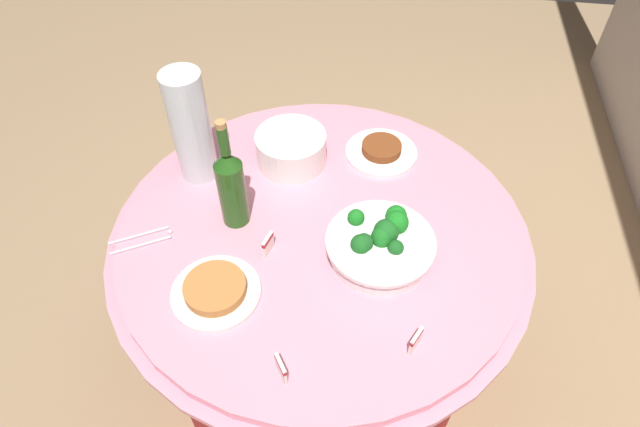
# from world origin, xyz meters

# --- Properties ---
(ground_plane) EXTENTS (6.00, 6.00, 0.00)m
(ground_plane) POSITION_xyz_m (0.00, 0.00, 0.00)
(ground_plane) COLOR #9E7F5B
(buffet_table) EXTENTS (1.16, 1.16, 0.74)m
(buffet_table) POSITION_xyz_m (0.00, 0.00, 0.38)
(buffet_table) COLOR maroon
(buffet_table) RESTS_ON ground_plane
(broccoli_bowl) EXTENTS (0.28, 0.28, 0.11)m
(broccoli_bowl) POSITION_xyz_m (0.07, 0.17, 0.78)
(broccoli_bowl) COLOR white
(broccoli_bowl) RESTS_ON buffet_table
(plate_stack) EXTENTS (0.21, 0.21, 0.10)m
(plate_stack) POSITION_xyz_m (-0.24, -0.12, 0.79)
(plate_stack) COLOR white
(plate_stack) RESTS_ON buffet_table
(wine_bottle) EXTENTS (0.07, 0.07, 0.34)m
(wine_bottle) POSITION_xyz_m (0.01, -0.23, 0.87)
(wine_bottle) COLOR #215118
(wine_bottle) RESTS_ON buffet_table
(decorative_fruit_vase) EXTENTS (0.11, 0.11, 0.34)m
(decorative_fruit_vase) POSITION_xyz_m (-0.16, -0.39, 0.89)
(decorative_fruit_vase) COLOR silver
(decorative_fruit_vase) RESTS_ON buffet_table
(serving_tongs) EXTENTS (0.12, 0.16, 0.01)m
(serving_tongs) POSITION_xyz_m (0.12, -0.46, 0.74)
(serving_tongs) COLOR silver
(serving_tongs) RESTS_ON buffet_table
(food_plate_peanuts) EXTENTS (0.22, 0.22, 0.04)m
(food_plate_peanuts) POSITION_xyz_m (0.26, -0.22, 0.76)
(food_plate_peanuts) COLOR white
(food_plate_peanuts) RESTS_ON buffet_table
(food_plate_stir_fry) EXTENTS (0.22, 0.22, 0.04)m
(food_plate_stir_fry) POSITION_xyz_m (-0.32, 0.14, 0.75)
(food_plate_stir_fry) COLOR white
(food_plate_stir_fry) RESTS_ON buffet_table
(label_placard_front) EXTENTS (0.05, 0.04, 0.05)m
(label_placard_front) POSITION_xyz_m (0.44, -0.02, 0.77)
(label_placard_front) COLOR white
(label_placard_front) RESTS_ON buffet_table
(label_placard_mid) EXTENTS (0.05, 0.03, 0.05)m
(label_placard_mid) POSITION_xyz_m (0.33, 0.27, 0.77)
(label_placard_mid) COLOR white
(label_placard_mid) RESTS_ON buffet_table
(label_placard_rear) EXTENTS (0.05, 0.02, 0.05)m
(label_placard_rear) POSITION_xyz_m (0.11, -0.12, 0.77)
(label_placard_rear) COLOR white
(label_placard_rear) RESTS_ON buffet_table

